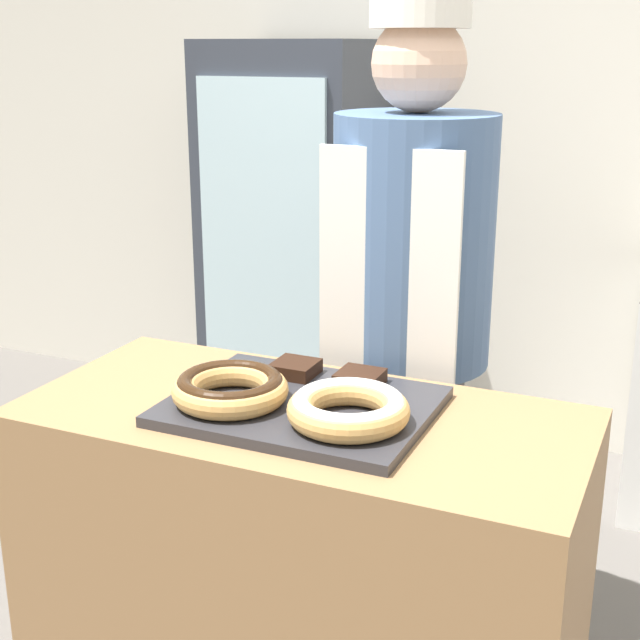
{
  "coord_description": "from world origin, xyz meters",
  "views": [
    {
      "loc": [
        0.77,
        -1.62,
        1.69
      ],
      "look_at": [
        0.0,
        0.1,
        1.11
      ],
      "focal_mm": 50.0,
      "sensor_mm": 36.0,
      "label": 1
    }
  ],
  "objects_px": {
    "donut_chocolate_glaze": "(230,387)",
    "baker_person": "(410,334)",
    "brownie_back_left": "(295,368)",
    "beverage_fridge": "(294,247)",
    "serving_tray": "(301,406)",
    "donut_light_glaze": "(348,408)",
    "brownie_back_right": "(360,378)"
  },
  "relations": [
    {
      "from": "brownie_back_right",
      "to": "brownie_back_left",
      "type": "bearing_deg",
      "value": 180.0
    },
    {
      "from": "serving_tray",
      "to": "donut_chocolate_glaze",
      "type": "xyz_separation_m",
      "value": [
        -0.14,
        -0.07,
        0.05
      ]
    },
    {
      "from": "serving_tray",
      "to": "donut_light_glaze",
      "type": "relative_size",
      "value": 2.21
    },
    {
      "from": "donut_light_glaze",
      "to": "brownie_back_left",
      "type": "bearing_deg",
      "value": 136.55
    },
    {
      "from": "serving_tray",
      "to": "beverage_fridge",
      "type": "distance_m",
      "value": 1.96
    },
    {
      "from": "brownie_back_left",
      "to": "baker_person",
      "type": "distance_m",
      "value": 0.43
    },
    {
      "from": "serving_tray",
      "to": "baker_person",
      "type": "relative_size",
      "value": 0.31
    },
    {
      "from": "donut_light_glaze",
      "to": "beverage_fridge",
      "type": "xyz_separation_m",
      "value": [
        -1.0,
        1.82,
        -0.13
      ]
    },
    {
      "from": "serving_tray",
      "to": "beverage_fridge",
      "type": "xyz_separation_m",
      "value": [
        -0.86,
        1.76,
        -0.08
      ]
    },
    {
      "from": "brownie_back_right",
      "to": "donut_chocolate_glaze",
      "type": "bearing_deg",
      "value": -136.55
    },
    {
      "from": "donut_chocolate_glaze",
      "to": "baker_person",
      "type": "xyz_separation_m",
      "value": [
        0.2,
        0.61,
        -0.04
      ]
    },
    {
      "from": "donut_chocolate_glaze",
      "to": "brownie_back_right",
      "type": "xyz_separation_m",
      "value": [
        0.22,
        0.21,
        -0.02
      ]
    },
    {
      "from": "brownie_back_left",
      "to": "brownie_back_right",
      "type": "distance_m",
      "value": 0.16
    },
    {
      "from": "brownie_back_right",
      "to": "beverage_fridge",
      "type": "distance_m",
      "value": 1.87
    },
    {
      "from": "baker_person",
      "to": "donut_light_glaze",
      "type": "bearing_deg",
      "value": -83.14
    },
    {
      "from": "baker_person",
      "to": "beverage_fridge",
      "type": "height_order",
      "value": "baker_person"
    },
    {
      "from": "donut_chocolate_glaze",
      "to": "donut_light_glaze",
      "type": "bearing_deg",
      "value": 0.0
    },
    {
      "from": "donut_light_glaze",
      "to": "beverage_fridge",
      "type": "relative_size",
      "value": 0.15
    },
    {
      "from": "donut_chocolate_glaze",
      "to": "baker_person",
      "type": "distance_m",
      "value": 0.65
    },
    {
      "from": "donut_light_glaze",
      "to": "brownie_back_left",
      "type": "relative_size",
      "value": 2.57
    },
    {
      "from": "donut_chocolate_glaze",
      "to": "beverage_fridge",
      "type": "height_order",
      "value": "beverage_fridge"
    },
    {
      "from": "donut_light_glaze",
      "to": "baker_person",
      "type": "relative_size",
      "value": 0.14
    },
    {
      "from": "brownie_back_left",
      "to": "baker_person",
      "type": "xyz_separation_m",
      "value": [
        0.14,
        0.41,
        -0.02
      ]
    },
    {
      "from": "serving_tray",
      "to": "brownie_back_right",
      "type": "xyz_separation_m",
      "value": [
        0.08,
        0.14,
        0.03
      ]
    },
    {
      "from": "baker_person",
      "to": "donut_chocolate_glaze",
      "type": "bearing_deg",
      "value": -108.11
    },
    {
      "from": "brownie_back_left",
      "to": "beverage_fridge",
      "type": "distance_m",
      "value": 1.8
    },
    {
      "from": "serving_tray",
      "to": "brownie_back_left",
      "type": "height_order",
      "value": "brownie_back_left"
    },
    {
      "from": "brownie_back_left",
      "to": "donut_chocolate_glaze",
      "type": "bearing_deg",
      "value": -105.24
    },
    {
      "from": "baker_person",
      "to": "beverage_fridge",
      "type": "distance_m",
      "value": 1.52
    },
    {
      "from": "baker_person",
      "to": "beverage_fridge",
      "type": "bearing_deg",
      "value": 127.34
    },
    {
      "from": "serving_tray",
      "to": "donut_chocolate_glaze",
      "type": "bearing_deg",
      "value": -154.02
    },
    {
      "from": "donut_chocolate_glaze",
      "to": "beverage_fridge",
      "type": "xyz_separation_m",
      "value": [
        -0.72,
        1.82,
        -0.13
      ]
    }
  ]
}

